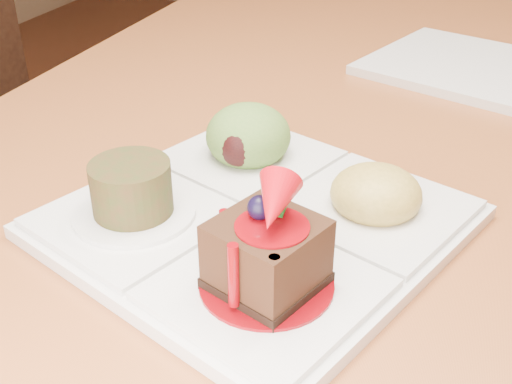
% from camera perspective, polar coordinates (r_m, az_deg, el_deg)
% --- Properties ---
extents(dining_table, '(1.00, 1.80, 0.75)m').
position_cam_1_polar(dining_table, '(0.92, 15.19, 6.02)').
color(dining_table, '#9B5328').
rests_on(dining_table, ground).
extents(sampler_plate, '(0.38, 0.38, 0.11)m').
position_cam_1_polar(sampler_plate, '(0.53, 0.15, -0.90)').
color(sampler_plate, silver).
rests_on(sampler_plate, dining_table).
extents(second_plate, '(0.29, 0.29, 0.01)m').
position_cam_1_polar(second_plate, '(0.93, 17.92, 10.66)').
color(second_plate, silver).
rests_on(second_plate, dining_table).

